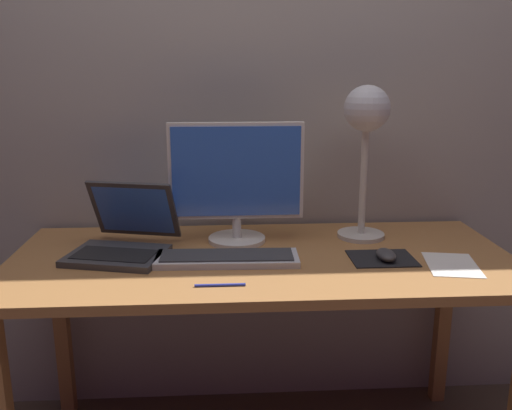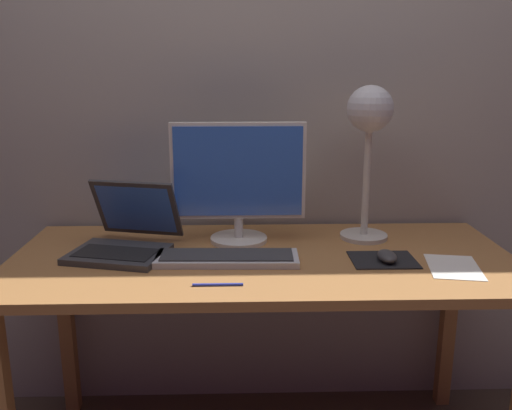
# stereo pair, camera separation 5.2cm
# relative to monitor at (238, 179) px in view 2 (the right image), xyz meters

# --- Properties ---
(back_wall) EXTENTS (4.80, 0.06, 2.60)m
(back_wall) POSITION_rel_monitor_xyz_m (0.08, 0.25, 0.34)
(back_wall) COLOR #A8A099
(back_wall) RESTS_ON ground
(desk) EXTENTS (1.60, 0.70, 0.74)m
(desk) POSITION_rel_monitor_xyz_m (0.08, -0.15, -0.30)
(desk) COLOR #A8703D
(desk) RESTS_ON ground
(monitor) EXTENTS (0.45, 0.20, 0.41)m
(monitor) POSITION_rel_monitor_xyz_m (0.00, 0.00, 0.00)
(monitor) COLOR silver
(monitor) RESTS_ON desk
(keyboard_main) EXTENTS (0.44, 0.15, 0.03)m
(keyboard_main) POSITION_rel_monitor_xyz_m (-0.04, -0.20, -0.21)
(keyboard_main) COLOR silver
(keyboard_main) RESTS_ON desk
(laptop) EXTENTS (0.36, 0.38, 0.22)m
(laptop) POSITION_rel_monitor_xyz_m (-0.36, -0.08, -0.16)
(laptop) COLOR #38383A
(laptop) RESTS_ON desk
(desk_lamp) EXTENTS (0.16, 0.16, 0.53)m
(desk_lamp) POSITION_rel_monitor_xyz_m (0.44, 0.02, 0.18)
(desk_lamp) COLOR beige
(desk_lamp) RESTS_ON desk
(mousepad) EXTENTS (0.20, 0.16, 0.00)m
(mousepad) POSITION_rel_monitor_xyz_m (0.45, -0.20, -0.22)
(mousepad) COLOR black
(mousepad) RESTS_ON desk
(mouse) EXTENTS (0.06, 0.10, 0.03)m
(mouse) POSITION_rel_monitor_xyz_m (0.46, -0.22, -0.20)
(mouse) COLOR #38383A
(mouse) RESTS_ON mousepad
(paper_sheet_near_mouse) EXTENTS (0.18, 0.23, 0.00)m
(paper_sheet_near_mouse) POSITION_rel_monitor_xyz_m (0.65, -0.27, -0.22)
(paper_sheet_near_mouse) COLOR white
(paper_sheet_near_mouse) RESTS_ON desk
(pen) EXTENTS (0.14, 0.01, 0.01)m
(pen) POSITION_rel_monitor_xyz_m (-0.06, -0.39, -0.22)
(pen) COLOR #2633A5
(pen) RESTS_ON desk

